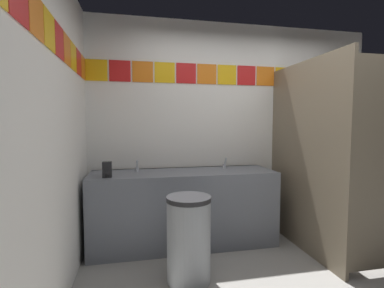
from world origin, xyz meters
TOP-DOWN VIEW (x-y plane):
  - wall_back at (0.00, 1.55)m, footprint 3.63×0.09m
  - wall_side at (-1.85, -0.00)m, footprint 0.09×3.02m
  - vanity_counter at (-0.73, 1.20)m, footprint 2.06×0.61m
  - faucet_left at (-1.25, 1.29)m, footprint 0.04×0.10m
  - faucet_right at (-0.22, 1.29)m, footprint 0.04×0.10m
  - soap_dispenser at (-1.55, 1.02)m, footprint 0.09×0.09m
  - stall_divider at (0.69, 0.57)m, footprint 0.92×1.37m
  - toilet at (1.10, 1.11)m, footprint 0.39×0.49m
  - trash_bin at (-0.82, 0.45)m, footprint 0.39×0.39m

SIDE VIEW (x-z plane):
  - toilet at x=1.10m, z-range -0.07..0.67m
  - trash_bin at x=-0.82m, z-range 0.00..0.75m
  - vanity_counter at x=-0.73m, z-range 0.01..0.85m
  - faucet_left at x=-1.25m, z-range 0.82..0.96m
  - faucet_right at x=-0.22m, z-range 0.82..0.96m
  - soap_dispenser at x=-1.55m, z-range 0.84..1.00m
  - stall_divider at x=0.69m, z-range 0.00..2.05m
  - wall_back at x=0.00m, z-range 0.01..2.63m
  - wall_side at x=-1.85m, z-range 0.01..2.63m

